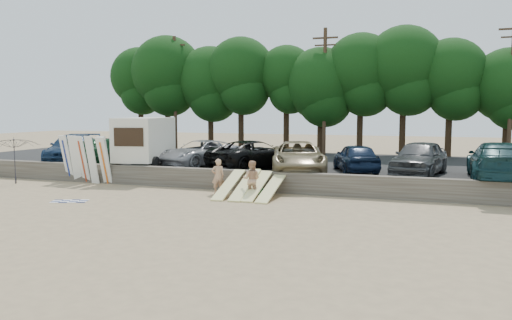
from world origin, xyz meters
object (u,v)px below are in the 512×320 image
Objects in this scene: car_6 at (419,158)px; cooler at (263,192)px; car_5 at (356,158)px; car_3 at (254,154)px; beachgoer_b at (251,179)px; beachgoer_a at (218,176)px; car_0 at (73,148)px; car_7 at (499,161)px; box_trailer at (145,139)px; car_4 at (298,157)px; car_1 at (107,151)px; beach_umbrella at (14,160)px; car_2 at (201,153)px.

cooler is (-6.70, -4.29, -1.40)m from car_6.
car_5 reaches higher than cooler.
car_3 reaches higher than beachgoer_b.
car_6 is 3.02× the size of beachgoer_b.
beachgoer_a is 4.33× the size of cooler.
car_7 is at bearing -24.50° from car_0.
car_6 reaches higher than car_0.
car_4 is at bearing -7.78° from box_trailer.
car_5 is at bearing 1.29° from car_4.
car_5 is 3.13m from car_6.
car_5 is (14.79, 0.70, -0.03)m from car_1.
car_1 is at bearing 158.71° from box_trailer.
cooler is at bearing 139.18° from car_3.
car_6 is (14.87, 1.17, -0.70)m from box_trailer.
car_7 is at bearing -160.03° from car_3.
car_1 is at bearing 160.85° from car_4.
car_3 is at bearing -168.39° from car_6.
car_0 is 1.02× the size of car_4.
beach_umbrella reaches higher than car_5.
car_5 is at bearing 179.50° from car_1.
beach_umbrella is at bearing -5.95° from beachgoer_b.
cooler is at bearing 155.14° from beachgoer_a.
car_6 is 21.05m from beach_umbrella.
beach_umbrella is (-13.41, -0.11, 0.41)m from beachgoer_b.
car_6 is 8.08m from cooler.
car_5 reaches higher than beachgoer_b.
box_trailer is 8.94m from beachgoer_b.
car_0 is 3.55× the size of beachgoer_a.
car_3 is at bearing 24.23° from beach_umbrella.
box_trailer is 8.94m from car_4.
cooler is (13.73, -3.80, -1.39)m from car_0.
beach_umbrella reaches higher than car_1.
car_7 is at bearing -2.70° from car_6.
car_1 is 21.37m from car_7.
car_1 is 14.81m from car_5.
car_4 is at bearing -173.29° from car_3.
box_trailer reaches higher than beach_umbrella.
beach_umbrella is (-2.47, -4.68, -0.23)m from car_1.
car_6 is (3.12, -0.15, 0.11)m from car_5.
car_6 is at bearing -155.89° from car_3.
car_2 is 12.06m from car_6.
car_7 reaches higher than beachgoer_a.
car_0 is 17.32m from car_5.
car_6 is at bearing 18.55° from car_2.
car_2 is (8.37, 0.75, -0.11)m from car_0.
car_7 is (23.88, -0.40, 0.04)m from car_0.
car_6 is 13.30× the size of cooler.
car_4 is 15.07× the size of cooler.
beachgoer_b is (1.86, -0.52, 0.02)m from beachgoer_a.
car_0 is 23.88m from car_7.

